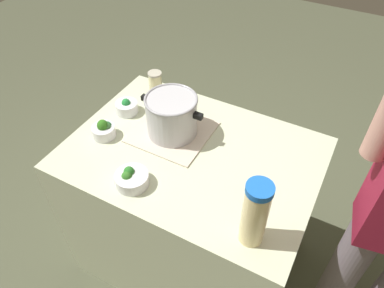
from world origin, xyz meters
name	(u,v)px	position (x,y,z in m)	size (l,w,h in m)	color
ground_plane	(192,253)	(0.00, 0.00, 0.00)	(8.00, 8.00, 0.00)	#4D513B
counter_slab	(192,211)	(0.00, 0.00, 0.43)	(1.09, 0.79, 0.87)	beige
dish_cloth	(173,132)	(-0.14, 0.07, 0.87)	(0.34, 0.33, 0.01)	beige
cooking_pot	(172,115)	(-0.14, 0.07, 0.97)	(0.30, 0.23, 0.19)	#B7B7BC
lemonade_pitcher	(255,214)	(0.38, -0.27, 1.01)	(0.09, 0.09, 0.28)	beige
mason_jar	(155,83)	(-0.37, 0.29, 0.93)	(0.07, 0.07, 0.13)	beige
broccoli_bowl_front	(127,107)	(-0.41, 0.10, 0.90)	(0.11, 0.11, 0.08)	silver
broccoli_bowl_center	(104,130)	(-0.40, -0.09, 0.90)	(0.11, 0.11, 0.09)	silver
broccoli_bowl_back	(131,179)	(-0.13, -0.27, 0.90)	(0.14, 0.14, 0.08)	silver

